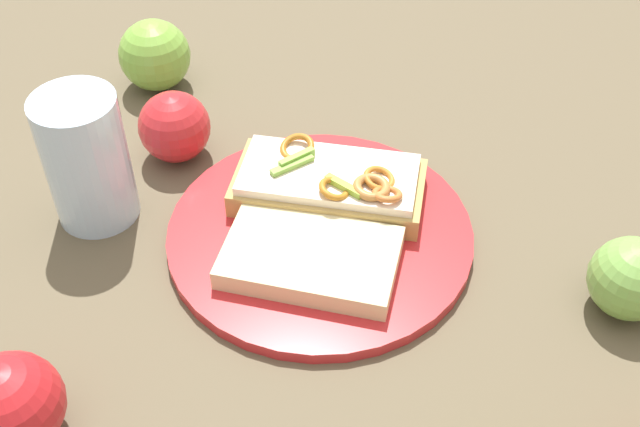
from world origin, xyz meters
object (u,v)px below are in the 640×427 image
object	(u,v)px
apple_5	(11,405)
drinking_glass	(87,159)
apple_0	(174,127)
plate	(320,234)
bread_slice_side	(311,257)
sandwich	(330,184)
apple_1	(155,55)
apple_2	(631,279)

from	to	relation	value
apple_5	drinking_glass	size ratio (longest dim) A/B	0.59
drinking_glass	apple_0	bearing A→B (deg)	44.25
apple_5	drinking_glass	world-z (taller)	drinking_glass
plate	bread_slice_side	bearing A→B (deg)	-109.19
plate	apple_5	world-z (taller)	apple_5
sandwich	apple_5	bearing A→B (deg)	-122.49
sandwich	apple_0	bearing A→B (deg)	163.87
sandwich	apple_5	distance (m)	0.33
sandwich	apple_1	distance (m)	0.28
apple_5	drinking_glass	xyz separation A→B (m)	(0.04, 0.23, 0.03)
bread_slice_side	apple_5	xyz separation A→B (m)	(-0.23, -0.12, 0.02)
apple_0	sandwich	bearing A→B (deg)	-35.31
bread_slice_side	apple_2	size ratio (longest dim) A/B	2.13
plate	apple_1	distance (m)	0.31
plate	apple_0	bearing A→B (deg)	131.67
apple_2	drinking_glass	world-z (taller)	drinking_glass
sandwich	apple_2	distance (m)	0.27
bread_slice_side	apple_0	xyz separation A→B (m)	(-0.11, 0.18, 0.01)
apple_2	apple_5	bearing A→B (deg)	-174.31
plate	sandwich	world-z (taller)	sandwich
apple_0	drinking_glass	distance (m)	0.11
sandwich	apple_5	world-z (taller)	apple_5
plate	apple_2	world-z (taller)	apple_2
apple_0	apple_5	xyz separation A→B (m)	(-0.12, -0.30, 0.00)
apple_0	bread_slice_side	bearing A→B (deg)	-58.79
apple_1	drinking_glass	bearing A→B (deg)	-105.64
apple_2	apple_5	size ratio (longest dim) A/B	0.92
drinking_glass	plate	bearing A→B (deg)	-18.47
plate	bread_slice_side	xyz separation A→B (m)	(-0.01, -0.04, 0.02)
bread_slice_side	apple_0	size ratio (longest dim) A/B	2.06
apple_0	apple_2	distance (m)	0.44
plate	sandwich	size ratio (longest dim) A/B	1.42
bread_slice_side	apple_1	distance (m)	0.34
bread_slice_side	apple_2	xyz separation A→B (m)	(0.25, -0.07, 0.01)
apple_0	apple_2	size ratio (longest dim) A/B	1.03
apple_0	apple_1	distance (m)	0.13
apple_0	apple_5	distance (m)	0.33
bread_slice_side	apple_5	distance (m)	0.26
bread_slice_side	sandwich	bearing A→B (deg)	92.39
drinking_glass	apple_2	bearing A→B (deg)	-22.65
sandwich	drinking_glass	size ratio (longest dim) A/B	1.52
plate	apple_1	bearing A→B (deg)	118.15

